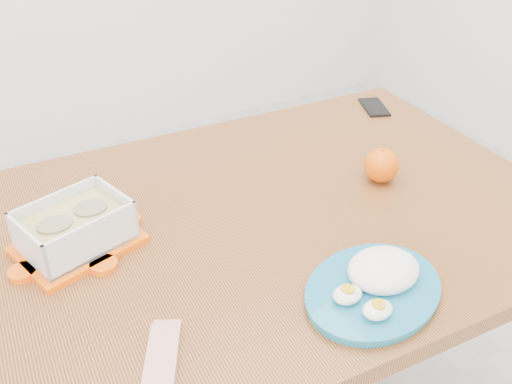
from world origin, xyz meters
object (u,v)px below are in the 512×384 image
dining_table (256,247)px  orange_fruit (381,165)px  smartphone (374,107)px  rice_plate (377,281)px  food_container (75,228)px

dining_table → orange_fruit: orange_fruit is taller
smartphone → rice_plate: bearing=-107.8°
orange_fruit → smartphone: (0.24, 0.32, -0.04)m
food_container → rice_plate: bearing=-57.8°
dining_table → food_container: 0.39m
food_container → smartphone: bearing=-2.3°
rice_plate → smartphone: bearing=34.1°
food_container → rice_plate: food_container is taller
food_container → smartphone: size_ratio=2.15×
dining_table → rice_plate: (0.07, -0.31, 0.11)m
dining_table → orange_fruit: (0.32, -0.02, 0.13)m
dining_table → orange_fruit: bearing=-0.4°
dining_table → smartphone: smartphone is taller
smartphone → dining_table: bearing=-130.7°
rice_plate → smartphone: 0.79m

